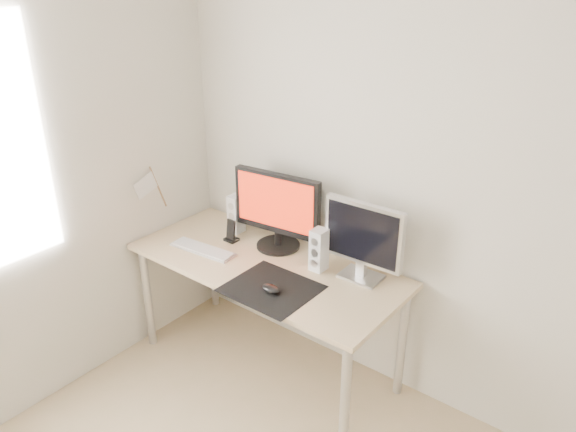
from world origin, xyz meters
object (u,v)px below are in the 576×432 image
Objects in this scene: main_monitor at (277,208)px; phone_dock at (231,235)px; speaker_left at (236,214)px; speaker_right at (319,250)px; mouse at (271,289)px; desk at (266,274)px; keyboard at (203,249)px; second_monitor at (363,238)px.

phone_dock is at bearing -158.28° from main_monitor.
main_monitor is 2.28× the size of speaker_left.
main_monitor is 2.28× the size of speaker_right.
mouse is 0.44× the size of speaker_left.
speaker_right is at bearing 80.77° from mouse.
desk is 0.49m from speaker_left.
mouse is at bearing -33.56° from speaker_left.
phone_dock reaches higher than keyboard.
phone_dock is (-0.85, -0.12, -0.20)m from second_monitor.
keyboard reaches higher than desk.
second_monitor is at bearing 20.82° from desk.
second_monitor is 0.27m from speaker_right.
speaker_left is (-0.91, -0.00, -0.12)m from second_monitor.
mouse is 0.36m from speaker_right.
speaker_right is 0.71m from keyboard.
main_monitor is 0.51m from keyboard.
second_monitor reaches higher than phone_dock.
mouse is 0.75m from speaker_left.
speaker_right is at bearing 24.02° from desk.
second_monitor is 0.97m from keyboard.
speaker_left is 0.15m from phone_dock.
desk is (-0.22, 0.22, -0.10)m from mouse.
main_monitor is (-0.29, 0.41, 0.23)m from mouse.
speaker_right is 0.56× the size of keyboard.
second_monitor is 0.88m from phone_dock.
phone_dock is (-0.62, -0.05, -0.08)m from speaker_right.
speaker_left reaches higher than phone_dock.
mouse is 0.55m from second_monitor.
second_monitor reaches higher than speaker_left.
phone_dock is (-0.27, -0.11, -0.21)m from main_monitor.
keyboard is at bearing -159.94° from speaker_right.
speaker_right is (0.34, -0.06, -0.13)m from main_monitor.
desk is at bearing -25.50° from speaker_left.
main_monitor is 0.36m from speaker_left.
phone_dock is at bearing 151.98° from mouse.
main_monitor is 1.28× the size of keyboard.
speaker_left is (-0.34, 0.01, -0.13)m from main_monitor.
speaker_right reaches higher than desk.
keyboard is (-0.39, -0.12, 0.09)m from desk.
mouse is at bearing -54.86° from main_monitor.
main_monitor is at bearing 125.14° from mouse.
second_monitor is 1.05× the size of keyboard.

